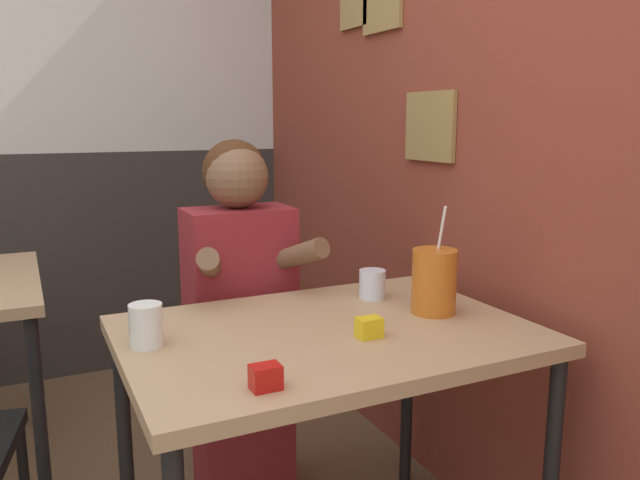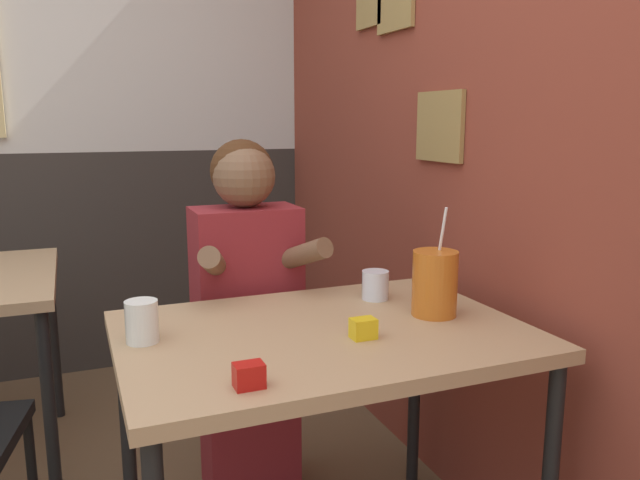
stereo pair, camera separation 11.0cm
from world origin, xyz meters
The scene contains 9 objects.
brick_wall_right centered at (1.22, 1.11, 1.35)m, with size 0.08×4.23×2.70m.
back_wall centered at (-0.01, 2.26, 1.35)m, with size 5.38×0.09×2.70m.
main_table centered at (0.62, 0.42, 0.66)m, with size 1.02×0.73×0.73m.
person_seated centered at (0.56, 0.94, 0.63)m, with size 0.42×0.40×1.19m.
cocktail_pitcher centered at (0.94, 0.41, 0.82)m, with size 0.12×0.12×0.30m.
glass_near_pitcher centered at (0.86, 0.61, 0.77)m, with size 0.08×0.08×0.09m.
glass_center centered at (0.18, 0.49, 0.78)m, with size 0.08×0.08×0.10m.
condiment_ketchup centered at (0.34, 0.14, 0.75)m, with size 0.06×0.04×0.05m.
condiment_mustard centered at (0.68, 0.31, 0.75)m, with size 0.06×0.04×0.05m.
Camera 2 is at (0.04, -0.99, 1.25)m, focal length 35.00 mm.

